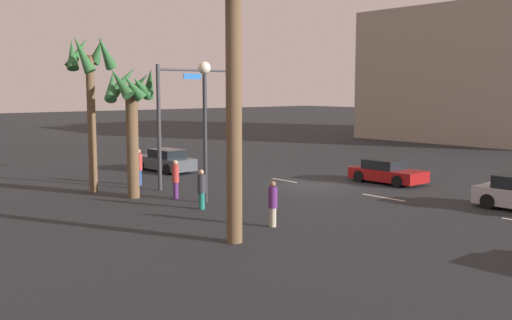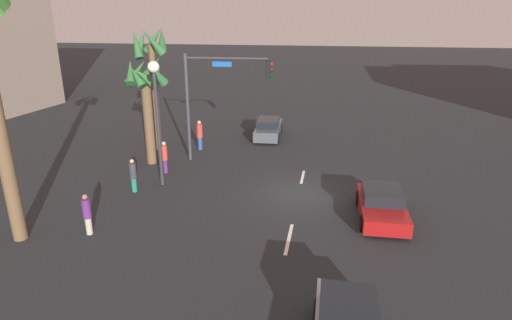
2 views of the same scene
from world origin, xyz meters
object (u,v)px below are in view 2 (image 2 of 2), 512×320
car_1 (382,205)px  car_3 (268,128)px  pedestrian_0 (87,213)px  palm_tree_2 (146,89)px  pedestrian_3 (133,175)px  streetlamp (156,101)px  pedestrian_1 (200,134)px  pedestrian_2 (165,156)px  palm_tree_1 (151,59)px  traffic_signal (215,90)px

car_1 → car_3: size_ratio=0.89×
pedestrian_0 → palm_tree_2: (8.59, 1.09, 3.51)m
pedestrian_3 → palm_tree_2: size_ratio=0.27×
car_3 → pedestrian_0: pedestrian_0 is taller
streetlamp → pedestrian_1: 7.05m
streetlamp → pedestrian_3: (-1.12, 1.00, -3.49)m
pedestrian_3 → car_3: bearing=-24.3°
pedestrian_2 → palm_tree_1: 6.75m
car_1 → pedestrian_3: pedestrian_3 is taller
car_3 → pedestrian_1: (-3.77, 3.93, 0.38)m
car_1 → streetlamp: 11.57m
streetlamp → palm_tree_2: (3.13, 1.93, 0.03)m
car_1 → streetlamp: (1.81, 10.77, 3.80)m
palm_tree_1 → palm_tree_2: (-2.72, -0.81, -1.38)m
car_1 → palm_tree_2: (4.94, 12.70, 3.83)m
palm_tree_1 → streetlamp: bearing=-154.9°
car_3 → pedestrian_1: size_ratio=2.37×
pedestrian_1 → palm_tree_1: (-0.35, 2.81, 4.78)m
pedestrian_0 → pedestrian_2: pedestrian_2 is taller
car_1 → pedestrian_3: (0.69, 11.77, 0.31)m
car_1 → pedestrian_2: (3.50, 11.27, 0.38)m
streetlamp → palm_tree_1: size_ratio=0.81×
pedestrian_0 → pedestrian_3: bearing=2.1°
car_1 → pedestrian_2: size_ratio=2.27×
traffic_signal → pedestrian_1: traffic_signal is taller
pedestrian_0 → traffic_signal: bearing=-15.2°
pedestrian_0 → palm_tree_2: palm_tree_2 is taller
car_3 → pedestrian_0: (-15.43, 4.84, 0.26)m
pedestrian_0 → pedestrian_1: (11.66, -0.91, 0.12)m
traffic_signal → streetlamp: (-4.20, 1.78, 0.11)m
car_3 → palm_tree_2: 9.80m
traffic_signal → pedestrian_2: traffic_signal is taller
palm_tree_1 → pedestrian_0: bearing=-170.5°
pedestrian_1 → streetlamp: bearing=179.4°
streetlamp → palm_tree_2: size_ratio=1.00×
traffic_signal → palm_tree_1: size_ratio=0.81×
traffic_signal → pedestrian_0: 10.57m
traffic_signal → palm_tree_2: bearing=106.2°
pedestrian_0 → pedestrian_3: 4.34m
palm_tree_2 → car_1: bearing=-111.2°
streetlamp → palm_tree_2: streetlamp is taller
streetlamp → pedestrian_3: size_ratio=3.69×
pedestrian_2 → pedestrian_3: size_ratio=1.06×
pedestrian_0 → pedestrian_3: size_ratio=1.01×
traffic_signal → pedestrian_1: bearing=40.7°
traffic_signal → pedestrian_0: size_ratio=3.67×
palm_tree_2 → palm_tree_1: bearing=16.6°
car_1 → car_3: 13.59m
traffic_signal → pedestrian_0: (-9.67, 2.62, -3.37)m
pedestrian_1 → palm_tree_2: (-3.07, 2.00, 3.39)m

